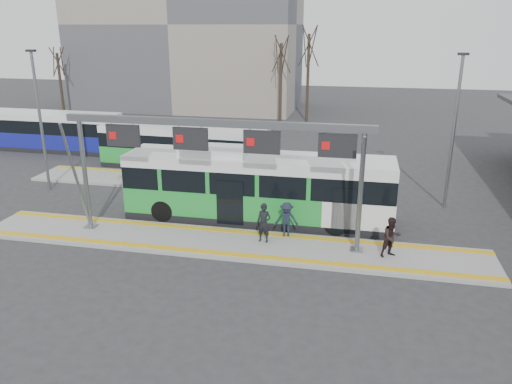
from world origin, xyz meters
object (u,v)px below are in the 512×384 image
(passenger_a, at_px, (264,223))
(passenger_c, at_px, (286,220))
(passenger_b, at_px, (391,237))
(gantry, at_px, (217,145))
(hero_bus, at_px, (257,188))

(passenger_a, height_order, passenger_c, passenger_a)
(passenger_b, relative_size, passenger_c, 1.05)
(gantry, xyz_separation_m, hero_bus, (1.05, 2.99, -2.71))
(hero_bus, bearing_deg, gantry, -109.69)
(hero_bus, height_order, passenger_b, hero_bus)
(passenger_b, height_order, passenger_c, passenger_b)
(passenger_b, xyz_separation_m, passenger_c, (-4.37, 1.08, -0.04))
(passenger_b, distance_m, passenger_c, 4.50)
(passenger_a, bearing_deg, passenger_c, 49.49)
(hero_bus, bearing_deg, passenger_c, -51.21)
(passenger_c, bearing_deg, passenger_b, -21.26)
(hero_bus, distance_m, passenger_b, 6.94)
(hero_bus, height_order, passenger_a, hero_bus)
(passenger_c, bearing_deg, gantry, -170.55)
(passenger_a, relative_size, passenger_c, 1.08)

